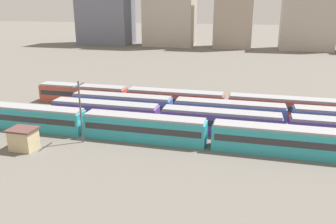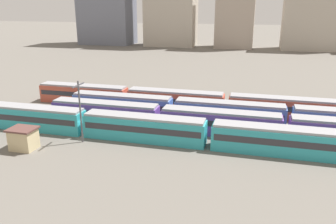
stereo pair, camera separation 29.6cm
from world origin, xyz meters
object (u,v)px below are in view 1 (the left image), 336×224
Objects in this scene: catenary_pole_0 at (80,109)px; train_track_2 at (229,113)px; signal_hut at (24,139)px; train_track_3 at (175,100)px; train_track_1 at (220,122)px.

train_track_2 is at bearing 34.05° from catenary_pole_0.
signal_hut is at bearing -146.53° from catenary_pole_0.
train_track_3 is 15.50× the size of signal_hut.
train_track_2 is (0.88, 5.20, 0.00)m from train_track_1.
signal_hut is at bearing -124.78° from train_track_3.
train_track_1 and train_track_2 have the same top height.
catenary_pole_0 is 8.54m from signal_hut.
catenary_pole_0 is (-18.83, -8.12, 3.13)m from train_track_1.
train_track_3 is 27.78m from signal_hut.
train_track_3 is at bearing 55.22° from signal_hut.
train_track_3 is 6.20× the size of catenary_pole_0.
train_track_2 is 23.99m from catenary_pole_0.
catenary_pole_0 reaches higher than train_track_3.
catenary_pole_0 is (-9.34, -18.52, 3.13)m from train_track_3.
train_track_3 is at bearing 153.36° from train_track_2.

